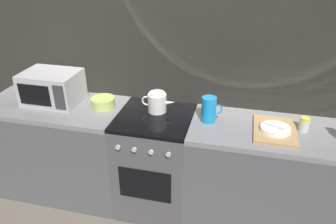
{
  "coord_description": "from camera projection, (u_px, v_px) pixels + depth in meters",
  "views": [
    {
      "loc": [
        0.63,
        -2.15,
        2.11
      ],
      "look_at": [
        0.11,
        0.0,
        0.95
      ],
      "focal_mm": 34.32,
      "sensor_mm": 36.0,
      "label": 1
    }
  ],
  "objects": [
    {
      "name": "pitcher",
      "position": [
        209.0,
        109.0,
        2.42
      ],
      "size": [
        0.16,
        0.11,
        0.2
      ],
      "color": "#198CD8",
      "rests_on": "counter_right"
    },
    {
      "name": "dish_pile",
      "position": [
        275.0,
        130.0,
        2.32
      ],
      "size": [
        0.3,
        0.4,
        0.06
      ],
      "color": "tan",
      "rests_on": "counter_right"
    },
    {
      "name": "counter_right",
      "position": [
        264.0,
        178.0,
        2.56
      ],
      "size": [
        1.2,
        0.6,
        0.9
      ],
      "color": "#515459",
      "rests_on": "ground_plane"
    },
    {
      "name": "kettle",
      "position": [
        157.0,
        102.0,
        2.58
      ],
      "size": [
        0.28,
        0.15,
        0.17
      ],
      "color": "white",
      "rests_on": "stove_unit"
    },
    {
      "name": "stove_unit",
      "position": [
        155.0,
        162.0,
        2.75
      ],
      "size": [
        0.6,
        0.63,
        0.9
      ],
      "color": "#4C4C51",
      "rests_on": "ground_plane"
    },
    {
      "name": "spice_jar",
      "position": [
        304.0,
        124.0,
        2.32
      ],
      "size": [
        0.08,
        0.08,
        0.1
      ],
      "color": "silver",
      "rests_on": "counter_right"
    },
    {
      "name": "mixing_bowl",
      "position": [
        103.0,
        102.0,
        2.67
      ],
      "size": [
        0.2,
        0.2,
        0.08
      ],
      "primitive_type": "cylinder",
      "color": "#B7D166",
      "rests_on": "counter_left"
    },
    {
      "name": "counter_left",
      "position": [
        61.0,
        148.0,
        2.94
      ],
      "size": [
        1.2,
        0.6,
        0.9
      ],
      "color": "#515459",
      "rests_on": "ground_plane"
    },
    {
      "name": "back_wall",
      "position": [
        164.0,
        67.0,
        2.68
      ],
      "size": [
        3.6,
        0.05,
        2.4
      ],
      "color": "#A39989",
      "rests_on": "ground_plane"
    },
    {
      "name": "microwave",
      "position": [
        52.0,
        87.0,
        2.71
      ],
      "size": [
        0.46,
        0.35,
        0.27
      ],
      "color": "#B2B2B7",
      "rests_on": "counter_left"
    },
    {
      "name": "ground_plane",
      "position": [
        156.0,
        202.0,
        2.96
      ],
      "size": [
        8.0,
        8.0,
        0.0
      ],
      "primitive_type": "plane",
      "color": "#6B6054"
    }
  ]
}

